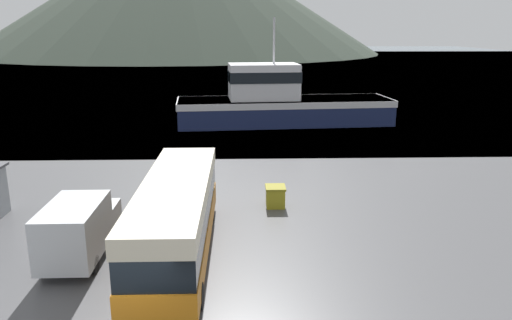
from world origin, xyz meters
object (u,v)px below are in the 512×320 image
(tour_bus, at_px, (177,214))
(storage_bin, at_px, (275,196))
(fishing_boat, at_px, (279,102))
(delivery_van, at_px, (79,228))

(tour_bus, bearing_deg, storage_bin, 52.80)
(fishing_boat, height_order, storage_bin, fishing_boat)
(fishing_boat, bearing_deg, tour_bus, -17.07)
(tour_bus, relative_size, fishing_boat, 0.54)
(tour_bus, xyz_separation_m, storage_bin, (4.39, 5.85, -1.27))
(delivery_van, bearing_deg, fishing_boat, 70.32)
(delivery_van, xyz_separation_m, fishing_boat, (10.35, 29.59, 0.83))
(tour_bus, xyz_separation_m, delivery_van, (-3.98, 0.05, -0.54))
(fishing_boat, xyz_separation_m, storage_bin, (-1.98, -23.79, -1.56))
(delivery_van, height_order, fishing_boat, fishing_boat)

